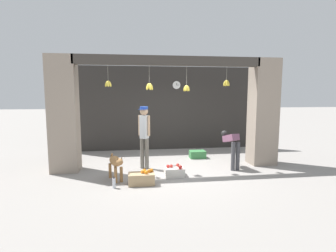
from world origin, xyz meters
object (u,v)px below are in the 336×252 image
at_px(worker_stooping, 232,145).
at_px(fruit_crate_oranges, 142,178).
at_px(shopkeeper, 144,132).
at_px(wall_clock, 177,85).
at_px(produce_box_green, 197,154).
at_px(dog, 116,163).
at_px(water_bottle, 114,183).
at_px(fruit_crate_apples, 174,171).

relative_size(worker_stooping, fruit_crate_oranges, 1.70).
height_order(shopkeeper, wall_clock, wall_clock).
bearing_deg(fruit_crate_oranges, shopkeeper, 84.41).
xyz_separation_m(shopkeeper, fruit_crate_oranges, (-0.12, -1.27, -0.87)).
xyz_separation_m(shopkeeper, produce_box_green, (1.73, 0.95, -0.89)).
height_order(dog, produce_box_green, dog).
relative_size(shopkeeper, worker_stooping, 1.71).
bearing_deg(shopkeeper, wall_clock, -89.15).
distance_m(worker_stooping, wall_clock, 3.37).
bearing_deg(water_bottle, dog, 88.73).
relative_size(worker_stooping, fruit_crate_apples, 2.12).
height_order(fruit_crate_apples, water_bottle, fruit_crate_apples).
relative_size(dog, wall_clock, 2.66).
bearing_deg(worker_stooping, fruit_crate_apples, -174.01).
bearing_deg(wall_clock, shopkeeper, -118.15).
xyz_separation_m(produce_box_green, wall_clock, (-0.44, 1.45, 2.23)).
bearing_deg(wall_clock, produce_box_green, -73.04).
height_order(shopkeeper, produce_box_green, shopkeeper).
relative_size(shopkeeper, fruit_crate_apples, 3.62).
distance_m(dog, worker_stooping, 3.14).
xyz_separation_m(dog, fruit_crate_apples, (1.42, 0.15, -0.31)).
distance_m(fruit_crate_oranges, fruit_crate_apples, 0.97).
distance_m(fruit_crate_oranges, water_bottle, 0.63).
bearing_deg(worker_stooping, wall_clock, 102.27).
bearing_deg(produce_box_green, fruit_crate_oranges, -129.77).
bearing_deg(worker_stooping, water_bottle, -169.21).
bearing_deg(produce_box_green, fruit_crate_apples, -120.88).
height_order(dog, shopkeeper, shopkeeper).
xyz_separation_m(fruit_crate_oranges, fruit_crate_apples, (0.83, 0.51, -0.03)).
xyz_separation_m(fruit_crate_oranges, water_bottle, (-0.60, -0.17, -0.02)).
bearing_deg(dog, wall_clock, 127.41).
xyz_separation_m(worker_stooping, fruit_crate_oranges, (-2.48, -0.97, -0.52)).
bearing_deg(wall_clock, dog, -121.11).
bearing_deg(shopkeeper, dog, 80.94).
bearing_deg(produce_box_green, water_bottle, -135.70).
relative_size(dog, shopkeeper, 0.47).
xyz_separation_m(dog, wall_clock, (2.00, 3.31, 1.93)).
distance_m(shopkeeper, fruit_crate_apples, 1.37).
distance_m(fruit_crate_apples, water_bottle, 1.58).
bearing_deg(water_bottle, wall_clock, 62.36).
height_order(water_bottle, wall_clock, wall_clock).
distance_m(dog, wall_clock, 4.32).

